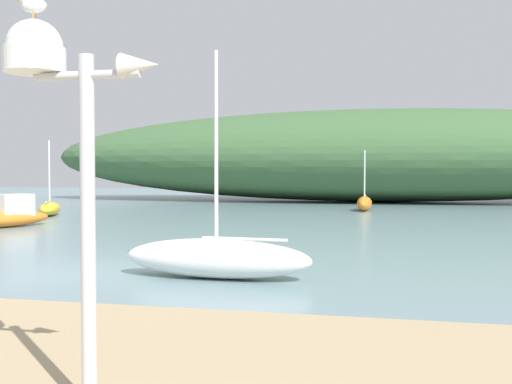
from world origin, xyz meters
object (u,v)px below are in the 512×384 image
sailboat_off_point (50,208)px  seagull_on_radar (33,4)px  motorboat_east_reach (8,215)px  sailboat_centre_water (216,258)px  mast_structure (54,91)px  sailboat_mid_channel (364,203)px

sailboat_off_point → seagull_on_radar: bearing=-58.5°
sailboat_off_point → motorboat_east_reach: sailboat_off_point is taller
sailboat_centre_water → motorboat_east_reach: size_ratio=1.21×
mast_structure → motorboat_east_reach: bearing=126.4°
mast_structure → seagull_on_radar: (-0.18, -0.00, 0.70)m
sailboat_mid_channel → sailboat_centre_water: sailboat_centre_water is taller
seagull_on_radar → sailboat_mid_channel: size_ratio=0.09×
seagull_on_radar → sailboat_mid_channel: bearing=86.6°
mast_structure → sailboat_mid_channel: 28.39m
mast_structure → sailboat_mid_channel: size_ratio=0.96×
mast_structure → sailboat_mid_channel: bearing=87.0°
seagull_on_radar → sailboat_centre_water: bearing=94.2°
sailboat_mid_channel → sailboat_centre_water: 21.34m
mast_structure → seagull_on_radar: 0.72m
sailboat_mid_channel → sailboat_centre_water: size_ratio=0.73×
sailboat_off_point → mast_structure: bearing=-58.1°
sailboat_mid_channel → sailboat_off_point: 16.32m
seagull_on_radar → sailboat_off_point: sailboat_off_point is taller
seagull_on_radar → sailboat_centre_water: 7.68m
sailboat_centre_water → motorboat_east_reach: bearing=141.3°
mast_structure → sailboat_off_point: size_ratio=0.87×
seagull_on_radar → motorboat_east_reach: 19.65m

